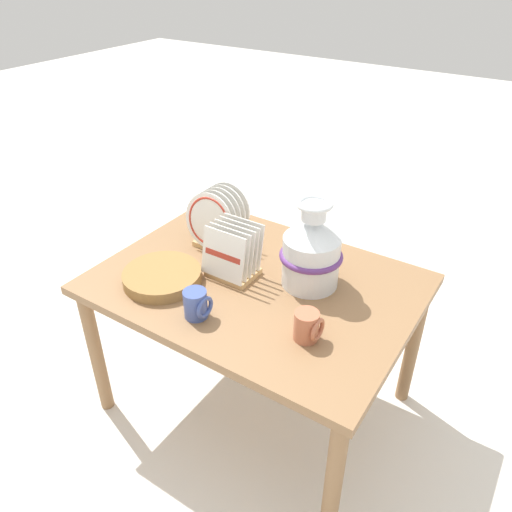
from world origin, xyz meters
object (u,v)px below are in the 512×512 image
at_px(ceramic_vase, 311,250).
at_px(dish_rack_round_plates, 217,222).
at_px(mug_cobalt_glaze, 197,304).
at_px(mug_terracotta_glaze, 308,326).
at_px(dish_rack_square_plates, 233,256).
at_px(wicker_charger_stack, 162,276).

distance_m(ceramic_vase, dish_rack_round_plates, 0.45).
height_order(dish_rack_round_plates, mug_cobalt_glaze, dish_rack_round_plates).
relative_size(dish_rack_round_plates, mug_terracotta_glaze, 2.48).
xyz_separation_m(ceramic_vase, mug_cobalt_glaze, (-0.23, -0.38, -0.09)).
distance_m(mug_cobalt_glaze, mug_terracotta_glaze, 0.38).
bearing_deg(ceramic_vase, dish_rack_square_plates, -158.03).
relative_size(wicker_charger_stack, mug_terracotta_glaze, 2.87).
bearing_deg(mug_terracotta_glaze, wicker_charger_stack, -178.41).
distance_m(ceramic_vase, mug_terracotta_glaze, 0.32).
bearing_deg(dish_rack_round_plates, dish_rack_square_plates, -37.82).
xyz_separation_m(ceramic_vase, dish_rack_square_plates, (-0.27, -0.11, -0.06)).
relative_size(ceramic_vase, mug_terracotta_glaze, 3.32).
height_order(ceramic_vase, dish_rack_round_plates, ceramic_vase).
bearing_deg(wicker_charger_stack, ceramic_vase, 32.23).
relative_size(dish_rack_round_plates, wicker_charger_stack, 0.86).
relative_size(dish_rack_round_plates, dish_rack_square_plates, 1.22).
xyz_separation_m(mug_cobalt_glaze, mug_terracotta_glaze, (0.37, 0.11, 0.00)).
distance_m(dish_rack_square_plates, mug_terracotta_glaze, 0.44).
distance_m(ceramic_vase, dish_rack_square_plates, 0.30).
xyz_separation_m(dish_rack_round_plates, mug_terracotta_glaze, (0.59, -0.31, -0.06)).
distance_m(dish_rack_square_plates, wicker_charger_stack, 0.28).
bearing_deg(mug_terracotta_glaze, ceramic_vase, 116.63).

